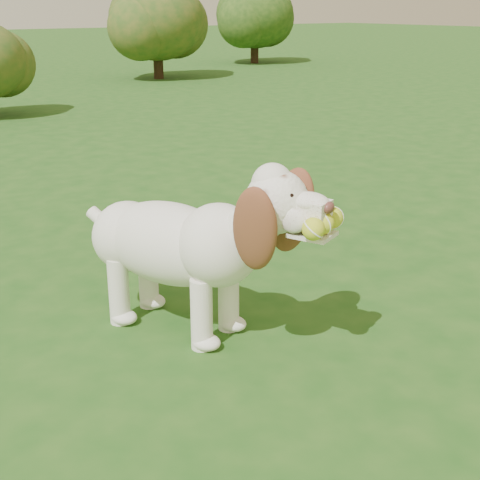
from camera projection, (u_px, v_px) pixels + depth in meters
ground at (164, 413)px, 2.35m from camera, size 80.00×80.00×0.00m
dog at (190, 240)px, 2.80m from camera, size 0.73×1.19×0.80m
shrub_f at (157, 19)px, 12.68m from camera, size 1.82×1.82×1.88m
shrub_h at (255, 14)px, 16.19m from camera, size 1.88×1.88×1.95m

